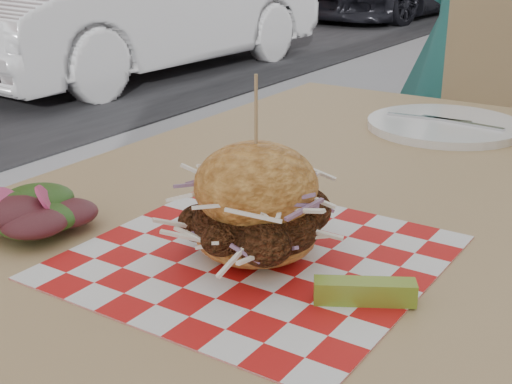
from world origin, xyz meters
TOP-DOWN VIEW (x-y plane):
  - diner at (-0.32, 1.32)m, footprint 0.56×0.37m
  - car_white at (-3.60, 3.58)m, footprint 1.33×3.39m
  - patio_table at (-0.12, 0.13)m, footprint 0.80×1.20m
  - patio_chair at (-0.14, 1.03)m, footprint 0.51×0.52m
  - paper_liner at (-0.11, -0.12)m, footprint 0.36×0.36m
  - sandwich at (-0.11, -0.12)m, footprint 0.17×0.17m
  - pickle_spear at (0.03, -0.15)m, footprint 0.09×0.07m
  - side_salad at (-0.37, -0.21)m, footprint 0.14×0.14m
  - place_setting at (-0.12, 0.50)m, footprint 0.27×0.27m

SIDE VIEW (x-z plane):
  - car_white at x=-3.60m, z-range 0.00..1.10m
  - patio_chair at x=-0.14m, z-range 0.08..1.03m
  - patio_table at x=-0.12m, z-range 0.30..1.05m
  - paper_liner at x=-0.11m, z-range 0.75..0.75m
  - place_setting at x=-0.12m, z-range 0.75..0.77m
  - pickle_spear at x=0.03m, z-range 0.75..0.77m
  - side_salad at x=-0.37m, z-range 0.74..0.79m
  - diner at x=-0.32m, z-range 0.00..1.54m
  - sandwich at x=-0.11m, z-range 0.71..0.90m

